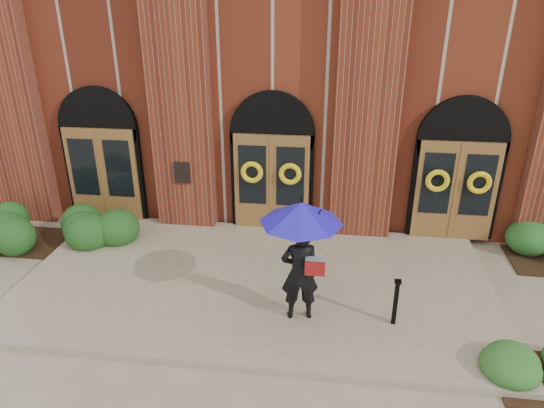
# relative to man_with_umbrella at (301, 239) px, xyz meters

# --- Properties ---
(ground) EXTENTS (90.00, 90.00, 0.00)m
(ground) POSITION_rel_man_with_umbrella_xyz_m (-1.02, 1.01, -1.81)
(ground) COLOR tan
(ground) RESTS_ON ground
(landing) EXTENTS (10.00, 5.30, 0.15)m
(landing) POSITION_rel_man_with_umbrella_xyz_m (-1.02, 1.16, -1.73)
(landing) COLOR tan
(landing) RESTS_ON ground
(church_building) EXTENTS (16.20, 12.53, 7.00)m
(church_building) POSITION_rel_man_with_umbrella_xyz_m (-1.02, 9.79, 1.69)
(church_building) COLOR maroon
(church_building) RESTS_ON ground
(man_with_umbrella) EXTENTS (1.75, 1.75, 2.37)m
(man_with_umbrella) POSITION_rel_man_with_umbrella_xyz_m (0.00, 0.00, 0.00)
(man_with_umbrella) COLOR black
(man_with_umbrella) RESTS_ON landing
(metal_post) EXTENTS (0.14, 0.14, 0.93)m
(metal_post) POSITION_rel_man_with_umbrella_xyz_m (1.77, 0.01, -1.17)
(metal_post) COLOR black
(metal_post) RESTS_ON landing
(hedge_wall_left) EXTENTS (3.36, 1.34, 0.86)m
(hedge_wall_left) POSITION_rel_man_with_umbrella_xyz_m (-6.22, 2.34, -1.38)
(hedge_wall_left) COLOR #1B4617
(hedge_wall_left) RESTS_ON ground
(hedge_front_right) EXTENTS (1.38, 1.18, 0.49)m
(hedge_front_right) POSITION_rel_man_with_umbrella_xyz_m (4.08, -0.99, -1.57)
(hedge_front_right) COLOR #27581F
(hedge_front_right) RESTS_ON ground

